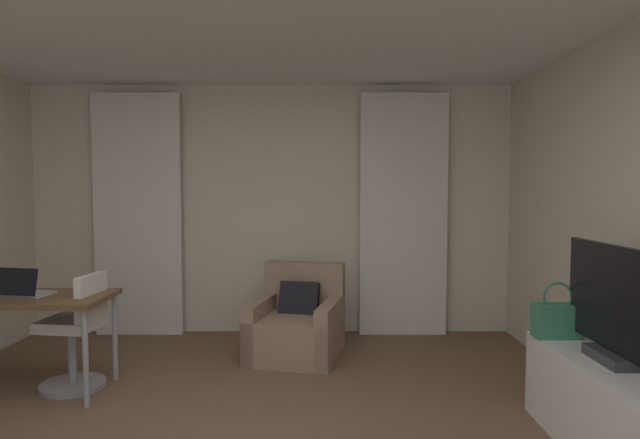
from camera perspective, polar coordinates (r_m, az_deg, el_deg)
name	(u,v)px	position (r m, az deg, el deg)	size (l,w,h in m)	color
wall_window	(271,210)	(5.67, -5.20, 1.06)	(5.12, 0.06, 2.60)	beige
curtain_left_panel	(138,215)	(5.83, -18.90, 0.46)	(0.90, 0.06, 2.50)	silver
curtain_right_panel	(403,215)	(5.58, 8.87, 0.48)	(0.90, 0.06, 2.50)	silver
armchair	(297,327)	(4.96, -2.51, -11.37)	(0.92, 0.95, 0.82)	#997A66
desk	(13,304)	(4.61, -29.92, -7.83)	(1.38, 0.63, 0.73)	brown
desk_chair	(76,337)	(4.56, -24.58, -11.38)	(0.48, 0.48, 0.88)	gray
laptop	(24,290)	(4.55, -29.02, -6.58)	(0.36, 0.30, 0.22)	#ADADB2
tv_console	(615,412)	(3.60, 29.00, -17.50)	(0.49, 1.37, 0.55)	white
tv_flatscreen	(616,308)	(3.46, 29.06, -8.23)	(0.20, 1.04, 0.66)	#333338
handbag_primary	(557,319)	(3.89, 23.94, -9.71)	(0.30, 0.14, 0.37)	#387F5B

